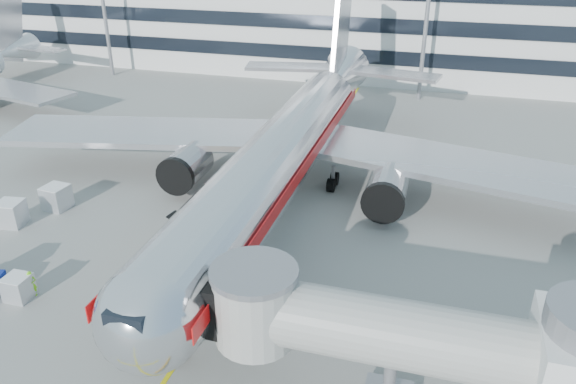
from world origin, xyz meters
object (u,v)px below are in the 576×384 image
(belt_loader, at_px, (191,237))
(cargo_container_front, at_px, (18,288))
(main_jet, at_px, (288,146))
(ramp_worker, at_px, (31,284))
(cargo_container_left, at_px, (11,213))
(cargo_container_right, at_px, (57,197))

(belt_loader, height_order, cargo_container_front, belt_loader)
(main_jet, distance_m, ramp_worker, 20.53)
(main_jet, distance_m, belt_loader, 10.80)
(belt_loader, distance_m, ramp_worker, 10.26)
(belt_loader, relative_size, cargo_container_front, 2.97)
(cargo_container_left, bearing_deg, cargo_container_front, -47.65)
(main_jet, height_order, cargo_container_front, main_jet)
(belt_loader, distance_m, cargo_container_front, 10.97)
(cargo_container_right, distance_m, ramp_worker, 11.48)
(cargo_container_front, bearing_deg, cargo_container_left, 132.35)
(belt_loader, distance_m, cargo_container_right, 12.38)
(cargo_container_right, xyz_separation_m, cargo_container_front, (5.13, -10.44, -0.18))
(main_jet, bearing_deg, cargo_container_right, -156.23)
(belt_loader, bearing_deg, main_jet, 65.75)
(cargo_container_right, bearing_deg, cargo_container_front, -63.84)
(cargo_container_right, distance_m, cargo_container_front, 11.63)
(belt_loader, relative_size, cargo_container_right, 2.32)
(cargo_container_front, xyz_separation_m, ramp_worker, (0.56, 0.46, 0.07))
(ramp_worker, bearing_deg, main_jet, 35.61)
(cargo_container_left, height_order, cargo_container_right, cargo_container_right)
(main_jet, distance_m, cargo_container_front, 21.22)
(belt_loader, bearing_deg, ramp_worker, -129.43)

